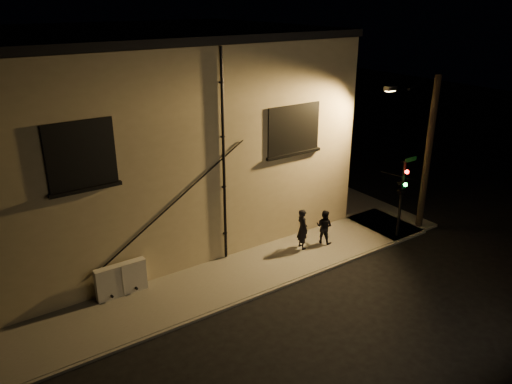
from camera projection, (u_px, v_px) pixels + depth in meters
ground at (306, 278)px, 19.16m from camera, size 90.00×90.00×0.00m
sidewalk at (265, 228)px, 23.15m from camera, size 21.00×16.00×0.12m
building at (133, 129)px, 22.87m from camera, size 16.20×12.23×8.80m
utility_cabinet at (121, 279)px, 17.67m from camera, size 1.83×0.31×1.20m
pedestrian_a at (302, 229)px, 20.87m from camera, size 0.52×0.70×1.76m
pedestrian_b at (324, 227)px, 21.37m from camera, size 0.82×0.90×1.50m
traffic_signal at (402, 186)px, 21.21m from camera, size 1.33×2.11×3.57m
streetlamp_pole at (426, 150)px, 21.93m from camera, size 2.02×1.39×7.06m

